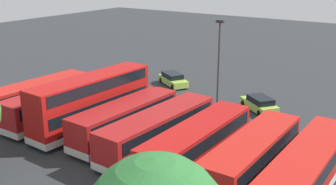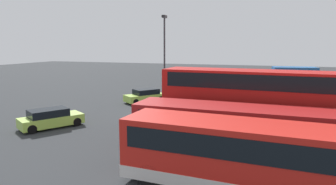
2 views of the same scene
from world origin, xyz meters
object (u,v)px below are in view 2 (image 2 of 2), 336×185
bus_single_deck_seventh (248,133)px  car_small_green (51,118)px  bus_single_deck_fifth (260,106)px  bus_single_deck_fourth (265,99)px  bus_single_deck_far_end (260,157)px  lamp_post_tall (164,56)px  bus_single_deck_near_end (268,83)px  box_truck_blue (287,78)px  bus_single_deck_second (270,87)px  bus_single_deck_third (272,93)px  bus_double_decker_sixth (256,104)px  car_hatchback_silver (145,96)px

bus_single_deck_seventh → car_small_green: bearing=-98.7°
bus_single_deck_fifth → bus_single_deck_fourth: bearing=175.3°
bus_single_deck_far_end → lamp_post_tall: lamp_post_tall is taller
bus_single_deck_fourth → car_small_green: (8.56, -14.96, -0.92)m
bus_single_deck_fourth → lamp_post_tall: bearing=-91.1°
bus_single_deck_near_end → bus_single_deck_far_end: same height
bus_single_deck_seventh → lamp_post_tall: 14.27m
bus_single_deck_near_end → car_small_green: 24.65m
bus_single_deck_far_end → bus_single_deck_fourth: bearing=-179.4°
box_truck_blue → bus_single_deck_fourth: bearing=-8.0°
bus_single_deck_fifth → bus_single_deck_far_end: same height
bus_single_deck_second → bus_single_deck_fifth: same height
box_truck_blue → bus_single_deck_fifth: bearing=-7.4°
bus_single_deck_third → bus_single_deck_far_end: 17.78m
bus_single_deck_second → car_small_green: 22.17m
bus_single_deck_seventh → bus_single_deck_fourth: bearing=176.8°
bus_single_deck_seventh → car_small_green: 14.56m
bus_single_deck_near_end → box_truck_blue: box_truck_blue is taller
bus_single_deck_third → bus_double_decker_sixth: size_ratio=0.95×
bus_single_deck_fifth → car_hatchback_silver: bus_single_deck_fifth is taller
bus_double_decker_sixth → lamp_post_tall: (-7.27, -8.70, 2.63)m
bus_single_deck_second → lamp_post_tall: size_ratio=1.24×
bus_single_deck_fifth → bus_single_deck_seventh: 7.34m
bus_single_deck_near_end → box_truck_blue: size_ratio=1.54×
bus_single_deck_fifth → bus_single_deck_seventh: (7.33, -0.32, 0.00)m
bus_single_deck_second → bus_single_deck_seventh: same height
bus_single_deck_third → car_small_green: size_ratio=2.40×
bus_single_deck_fourth → bus_single_deck_seventh: size_ratio=0.95×
bus_single_deck_fourth → bus_single_deck_fifth: same height
box_truck_blue → lamp_post_tall: lamp_post_tall is taller
bus_single_deck_near_end → bus_single_deck_seventh: size_ratio=0.99×
bus_single_deck_near_end → lamp_post_tall: bearing=-40.0°
car_hatchback_silver → car_small_green: same height
car_small_green → lamp_post_tall: size_ratio=0.54×
lamp_post_tall → bus_single_deck_fourth: bearing=88.9°
bus_single_deck_near_end → bus_single_deck_fourth: size_ratio=1.05×
box_truck_blue → car_small_green: size_ratio=1.65×
car_hatchback_silver → bus_single_deck_far_end: bearing=36.1°
bus_single_deck_far_end → car_small_green: size_ratio=2.48×
bus_single_deck_near_end → car_hatchback_silver: bearing=-57.0°
bus_single_deck_second → box_truck_blue: (-9.44, 2.16, 0.09)m
bus_double_decker_sixth → car_hatchback_silver: (-10.11, -11.96, -1.75)m
bus_single_deck_near_end → box_truck_blue: (-5.99, 2.40, 0.08)m
bus_single_deck_second → car_hatchback_silver: bearing=-70.1°
bus_single_deck_far_end → lamp_post_tall: size_ratio=1.34×
bus_single_deck_third → box_truck_blue: 13.49m
box_truck_blue → lamp_post_tall: bearing=-34.3°
bus_single_deck_fifth → box_truck_blue: (-20.43, 2.67, 0.09)m
bus_single_deck_second → box_truck_blue: box_truck_blue is taller
bus_single_deck_third → bus_single_deck_near_end: bearing=-176.2°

